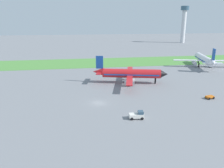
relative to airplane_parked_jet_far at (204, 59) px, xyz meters
name	(u,v)px	position (x,y,z in m)	size (l,w,h in m)	color
ground_plane	(98,103)	(-58.56, -42.94, -3.93)	(600.00, 600.00, 0.00)	gray
grass_taxiway_strip	(87,63)	(-58.56, 20.39, -3.89)	(360.00, 28.00, 0.08)	#549342
airplane_parked_jet_far	(204,59)	(0.00, 0.00, 0.00)	(30.43, 30.07, 10.92)	white
airplane_midfield_jet	(130,74)	(-44.42, -23.36, -0.21)	(28.51, 28.86, 10.34)	red
pushback_tug_near_gate	(137,115)	(-50.08, -55.16, -3.02)	(3.76, 2.35, 1.95)	white
baggage_cart_midfield	(210,97)	(-24.09, -44.62, -3.36)	(2.70, 2.23, 0.90)	orange
control_tower	(184,21)	(44.26, 116.62, 17.31)	(8.00, 8.00, 35.96)	silver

